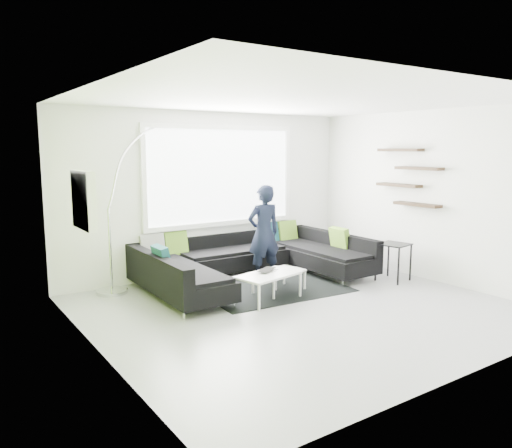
{
  "coord_description": "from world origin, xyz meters",
  "views": [
    {
      "loc": [
        -4.23,
        -5.12,
        2.17
      ],
      "look_at": [
        -0.13,
        0.9,
        1.07
      ],
      "focal_mm": 35.0,
      "sensor_mm": 36.0,
      "label": 1
    }
  ],
  "objects_px": {
    "sectional_sofa": "(254,261)",
    "arc_lamp": "(108,209)",
    "person": "(264,233)",
    "side_table": "(393,262)",
    "coffee_table": "(274,283)",
    "laptop": "(270,271)"
  },
  "relations": [
    {
      "from": "arc_lamp",
      "to": "person",
      "type": "distance_m",
      "value": 2.49
    },
    {
      "from": "coffee_table",
      "to": "side_table",
      "type": "bearing_deg",
      "value": -22.47
    },
    {
      "from": "side_table",
      "to": "coffee_table",
      "type": "bearing_deg",
      "value": 169.55
    },
    {
      "from": "side_table",
      "to": "laptop",
      "type": "distance_m",
      "value": 2.28
    },
    {
      "from": "sectional_sofa",
      "to": "arc_lamp",
      "type": "bearing_deg",
      "value": 162.97
    },
    {
      "from": "coffee_table",
      "to": "person",
      "type": "bearing_deg",
      "value": 52.43
    },
    {
      "from": "arc_lamp",
      "to": "side_table",
      "type": "bearing_deg",
      "value": -39.56
    },
    {
      "from": "laptop",
      "to": "sectional_sofa",
      "type": "bearing_deg",
      "value": 38.85
    },
    {
      "from": "sectional_sofa",
      "to": "side_table",
      "type": "relative_size",
      "value": 5.83
    },
    {
      "from": "coffee_table",
      "to": "person",
      "type": "relative_size",
      "value": 0.75
    },
    {
      "from": "side_table",
      "to": "sectional_sofa",
      "type": "bearing_deg",
      "value": 147.87
    },
    {
      "from": "coffee_table",
      "to": "person",
      "type": "height_order",
      "value": "person"
    },
    {
      "from": "side_table",
      "to": "arc_lamp",
      "type": "bearing_deg",
      "value": 155.11
    },
    {
      "from": "coffee_table",
      "to": "laptop",
      "type": "height_order",
      "value": "laptop"
    },
    {
      "from": "side_table",
      "to": "laptop",
      "type": "xyz_separation_m",
      "value": [
        -2.25,
        0.37,
        0.09
      ]
    },
    {
      "from": "person",
      "to": "arc_lamp",
      "type": "bearing_deg",
      "value": -10.26
    },
    {
      "from": "person",
      "to": "side_table",
      "type": "bearing_deg",
      "value": 150.51
    },
    {
      "from": "arc_lamp",
      "to": "side_table",
      "type": "distance_m",
      "value": 4.63
    },
    {
      "from": "sectional_sofa",
      "to": "coffee_table",
      "type": "xyz_separation_m",
      "value": [
        -0.21,
        -0.83,
        -0.15
      ]
    },
    {
      "from": "coffee_table",
      "to": "person",
      "type": "xyz_separation_m",
      "value": [
        0.4,
        0.84,
        0.6
      ]
    },
    {
      "from": "arc_lamp",
      "to": "person",
      "type": "relative_size",
      "value": 1.62
    },
    {
      "from": "side_table",
      "to": "person",
      "type": "xyz_separation_m",
      "value": [
        -1.76,
        1.23,
        0.48
      ]
    }
  ]
}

